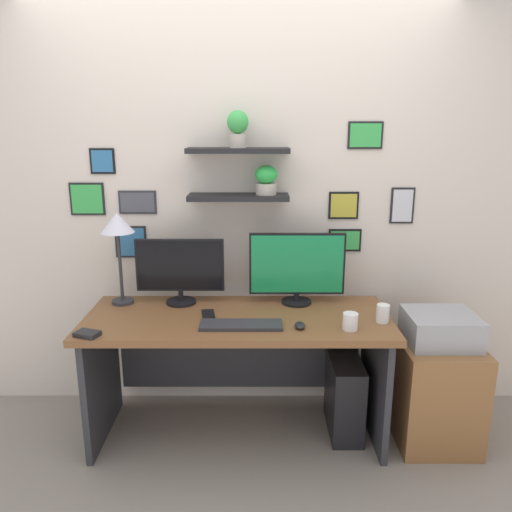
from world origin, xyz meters
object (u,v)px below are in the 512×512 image
(coffee_mug, at_px, (351,321))
(computer_tower_right, at_px, (345,396))
(computer_mouse, at_px, (301,325))
(desk_lamp, at_px, (119,230))
(monitor_left, at_px, (181,269))
(desk, at_px, (239,345))
(monitor_right, at_px, (298,267))
(scissors_tray, at_px, (88,334))
(pen_cup, at_px, (384,313))
(printer, at_px, (441,328))
(keyboard, at_px, (242,325))
(drawer_cabinet, at_px, (435,391))
(cell_phone, at_px, (209,314))

(coffee_mug, bearing_deg, computer_tower_right, 81.75)
(computer_mouse, distance_m, desk_lamp, 1.19)
(monitor_left, bearing_deg, coffee_mug, -23.44)
(desk, distance_m, monitor_right, 0.58)
(scissors_tray, bearing_deg, monitor_right, 24.25)
(desk, relative_size, desk_lamp, 3.11)
(desk_lamp, distance_m, coffee_mug, 1.42)
(monitor_left, xyz_separation_m, pen_cup, (1.14, -0.31, -0.16))
(printer, bearing_deg, computer_mouse, -170.33)
(desk, xyz_separation_m, computer_mouse, (0.34, -0.23, 0.22))
(desk, distance_m, keyboard, 0.31)
(monitor_right, relative_size, computer_mouse, 6.32)
(drawer_cabinet, bearing_deg, monitor_right, 161.98)
(desk, xyz_separation_m, monitor_left, (-0.35, 0.16, 0.42))
(desk_lamp, height_order, scissors_tray, desk_lamp)
(desk_lamp, xyz_separation_m, scissors_tray, (-0.05, -0.49, -0.44))
(cell_phone, xyz_separation_m, scissors_tray, (-0.59, -0.29, 0.01))
(drawer_cabinet, bearing_deg, scissors_tray, -172.76)
(pen_cup, relative_size, scissors_tray, 0.83)
(monitor_right, relative_size, drawer_cabinet, 0.94)
(printer, bearing_deg, cell_phone, 177.77)
(monitor_right, bearing_deg, computer_mouse, -91.74)
(desk, height_order, coffee_mug, coffee_mug)
(keyboard, xyz_separation_m, pen_cup, (0.77, 0.07, 0.04))
(monitor_right, bearing_deg, computer_tower_right, -34.02)
(computer_tower_right, bearing_deg, cell_phone, -178.91)
(computer_mouse, relative_size, scissors_tray, 0.75)
(coffee_mug, xyz_separation_m, computer_tower_right, (0.03, 0.22, -0.56))
(monitor_right, bearing_deg, keyboard, -130.77)
(cell_phone, xyz_separation_m, printer, (1.31, -0.05, -0.06))
(cell_phone, relative_size, computer_tower_right, 0.30)
(keyboard, height_order, pen_cup, pen_cup)
(computer_mouse, relative_size, cell_phone, 0.64)
(desk_lamp, height_order, computer_tower_right, desk_lamp)
(desk_lamp, bearing_deg, scissors_tray, -96.31)
(drawer_cabinet, xyz_separation_m, printer, (0.00, -0.00, 0.39))
(monitor_right, xyz_separation_m, scissors_tray, (-1.10, -0.50, -0.21))
(desk, bearing_deg, monitor_right, 24.83)
(pen_cup, bearing_deg, keyboard, -175.01)
(desk, distance_m, monitor_left, 0.57)
(monitor_left, relative_size, computer_mouse, 5.83)
(computer_mouse, bearing_deg, computer_tower_right, 34.52)
(monitor_left, distance_m, drawer_cabinet, 1.65)
(cell_phone, distance_m, scissors_tray, 0.66)
(desk, distance_m, computer_tower_right, 0.70)
(pen_cup, xyz_separation_m, drawer_cabinet, (0.34, 0.05, -0.50))
(keyboard, height_order, computer_tower_right, keyboard)
(monitor_left, xyz_separation_m, coffee_mug, (0.95, -0.41, -0.17))
(monitor_left, relative_size, desk_lamp, 0.95)
(monitor_right, height_order, printer, monitor_right)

